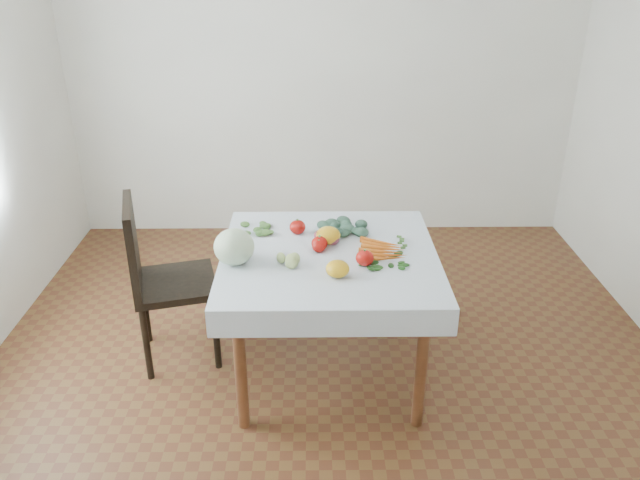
{
  "coord_description": "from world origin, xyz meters",
  "views": [
    {
      "loc": [
        -0.09,
        -2.91,
        2.22
      ],
      "look_at": [
        -0.05,
        0.03,
        0.82
      ],
      "focal_mm": 35.0,
      "sensor_mm": 36.0,
      "label": 1
    }
  ],
  "objects_px": {
    "cabbage": "(234,247)",
    "chair": "(157,272)",
    "carrot_bunch": "(383,250)",
    "table": "(329,270)",
    "heirloom_back": "(328,235)"
  },
  "relations": [
    {
      "from": "heirloom_back",
      "to": "carrot_bunch",
      "type": "distance_m",
      "value": 0.31
    },
    {
      "from": "chair",
      "to": "heirloom_back",
      "type": "height_order",
      "value": "chair"
    },
    {
      "from": "cabbage",
      "to": "carrot_bunch",
      "type": "bearing_deg",
      "value": 7.69
    },
    {
      "from": "chair",
      "to": "table",
      "type": "bearing_deg",
      "value": -9.49
    },
    {
      "from": "table",
      "to": "cabbage",
      "type": "distance_m",
      "value": 0.53
    },
    {
      "from": "cabbage",
      "to": "table",
      "type": "bearing_deg",
      "value": 12.42
    },
    {
      "from": "heirloom_back",
      "to": "chair",
      "type": "bearing_deg",
      "value": 177.76
    },
    {
      "from": "carrot_bunch",
      "to": "table",
      "type": "bearing_deg",
      "value": 179.35
    },
    {
      "from": "chair",
      "to": "heirloom_back",
      "type": "distance_m",
      "value": 0.98
    },
    {
      "from": "chair",
      "to": "cabbage",
      "type": "distance_m",
      "value": 0.61
    },
    {
      "from": "table",
      "to": "cabbage",
      "type": "relative_size",
      "value": 4.9
    },
    {
      "from": "table",
      "to": "carrot_bunch",
      "type": "bearing_deg",
      "value": -0.65
    },
    {
      "from": "chair",
      "to": "carrot_bunch",
      "type": "relative_size",
      "value": 3.72
    },
    {
      "from": "cabbage",
      "to": "chair",
      "type": "bearing_deg",
      "value": 150.87
    },
    {
      "from": "carrot_bunch",
      "to": "chair",
      "type": "bearing_deg",
      "value": 172.49
    }
  ]
}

